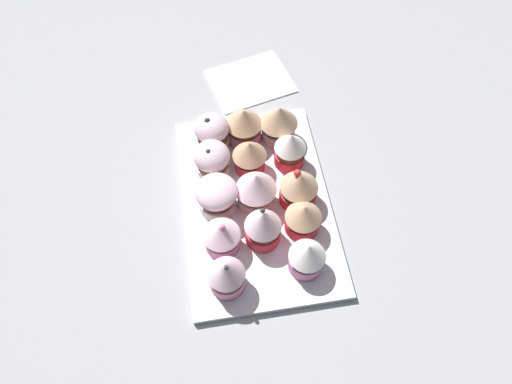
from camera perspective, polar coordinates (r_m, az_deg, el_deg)
name	(u,v)px	position (r cm, az deg, el deg)	size (l,w,h in cm)	color
ground_plane	(256,209)	(80.58, 0.00, -2.08)	(180.00, 180.00, 3.00)	#9E9EA3
baking_tray	(256,203)	(78.75, 0.00, -1.35)	(37.41, 24.48, 1.20)	silver
cupcake_0	(307,256)	(70.24, 6.26, -7.78)	(5.60, 5.60, 7.13)	pink
cupcake_1	(303,217)	(73.27, 5.78, -3.10)	(5.80, 5.80, 6.64)	#D1333D
cupcake_2	(299,188)	(75.62, 5.26, 0.53)	(6.21, 6.21, 7.65)	#D1333D
cupcake_3	(290,149)	(79.57, 4.20, 5.29)	(5.44, 5.44, 7.58)	#D1333D
cupcake_4	(279,122)	(82.54, 2.80, 8.50)	(6.63, 6.63, 7.95)	white
cupcake_5	(262,226)	(71.47, 0.75, -4.17)	(5.75, 5.75, 8.29)	#D1333D
cupcake_6	(255,187)	(74.84, -0.18, 0.66)	(6.71, 6.71, 7.87)	white
cupcake_7	(252,155)	(78.83, -0.43, 4.56)	(5.83, 5.83, 7.00)	#D1333D
cupcake_8	(242,125)	(82.46, -1.71, 8.21)	(6.45, 6.45, 7.63)	pink
cupcake_9	(226,275)	(68.57, -3.63, -10.03)	(5.60, 5.60, 7.93)	pink
cupcake_10	(221,235)	(71.64, -4.24, -5.32)	(5.93, 5.93, 6.91)	pink
cupcake_11	(217,196)	(74.99, -4.81, -0.44)	(6.86, 6.86, 6.61)	white
cupcake_12	(212,160)	(78.84, -5.37, 3.90)	(6.14, 6.14, 7.03)	white
cupcake_13	(212,133)	(81.92, -5.38, 7.13)	(6.01, 6.01, 7.63)	white
napkin	(250,81)	(96.23, -0.71, 13.44)	(12.40, 15.56, 0.60)	white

